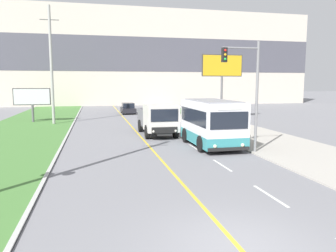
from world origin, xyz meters
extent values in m
plane|color=slate|center=(0.00, 0.00, 0.00)|extent=(300.00, 300.00, 0.00)
cube|color=gold|center=(0.00, 0.00, 0.00)|extent=(0.14, 140.00, 0.01)
cube|color=silver|center=(2.75, 3.20, 0.00)|extent=(0.12, 2.40, 0.01)
cube|color=silver|center=(2.75, 7.80, 0.00)|extent=(0.12, 2.40, 0.01)
cube|color=silver|center=(2.75, 12.40, 0.00)|extent=(0.12, 2.40, 0.01)
cube|color=silver|center=(2.75, 17.00, 0.00)|extent=(0.12, 2.40, 0.01)
cube|color=silver|center=(2.75, 21.60, 0.00)|extent=(0.12, 2.40, 0.01)
cube|color=silver|center=(2.75, 26.20, 0.00)|extent=(0.12, 2.40, 0.01)
cube|color=silver|center=(2.75, 30.80, 0.00)|extent=(0.12, 2.40, 0.01)
cube|color=silver|center=(2.75, 35.40, 0.00)|extent=(0.12, 2.40, 0.01)
cube|color=silver|center=(2.75, 40.00, 0.00)|extent=(0.12, 2.40, 0.01)
cube|color=beige|center=(0.00, 58.42, 9.07)|extent=(80.00, 8.00, 18.14)
cube|color=#4C4C56|center=(0.00, 54.40, 9.53)|extent=(80.00, 0.04, 6.35)
cube|color=silver|center=(3.96, 12.67, 1.61)|extent=(2.58, 5.65, 2.67)
cube|color=teal|center=(3.96, 12.67, 0.62)|extent=(2.60, 5.67, 0.70)
cube|color=black|center=(3.96, 12.67, 2.01)|extent=(2.60, 5.20, 0.93)
cube|color=gray|center=(3.96, 12.67, 2.98)|extent=(2.19, 5.08, 0.08)
cube|color=black|center=(3.96, 9.82, 2.01)|extent=(2.27, 0.04, 0.98)
cube|color=black|center=(3.96, 9.81, 0.38)|extent=(2.53, 0.06, 0.20)
sphere|color=#F4EAB2|center=(3.12, 9.80, 0.57)|extent=(0.20, 0.20, 0.20)
sphere|color=#F4EAB2|center=(4.80, 9.80, 0.57)|extent=(0.20, 0.20, 0.20)
cube|color=white|center=(3.96, 9.82, 2.76)|extent=(1.42, 0.04, 0.28)
cylinder|color=black|center=(2.74, 11.09, 0.50)|extent=(0.28, 1.00, 1.00)
cylinder|color=black|center=(5.18, 11.09, 0.50)|extent=(0.28, 1.00, 1.00)
cylinder|color=black|center=(2.74, 14.48, 0.50)|extent=(0.28, 1.00, 1.00)
cylinder|color=black|center=(5.18, 14.48, 0.50)|extent=(0.28, 1.00, 1.00)
cube|color=black|center=(1.43, 18.62, 0.45)|extent=(1.05, 6.36, 0.20)
cube|color=beige|center=(1.43, 16.74, 1.53)|extent=(2.34, 2.59, 1.98)
cube|color=black|center=(1.43, 15.42, 1.83)|extent=(1.99, 0.04, 0.89)
cube|color=black|center=(1.43, 15.41, 0.77)|extent=(1.87, 0.06, 0.44)
sphere|color=silver|center=(0.61, 15.40, 0.70)|extent=(0.18, 0.18, 0.18)
sphere|color=silver|center=(2.25, 15.40, 0.70)|extent=(0.18, 0.18, 0.18)
cube|color=slate|center=(1.43, 20.04, 0.61)|extent=(2.22, 3.52, 0.12)
cube|color=slate|center=(0.38, 20.04, 1.24)|extent=(0.12, 3.52, 1.39)
cube|color=slate|center=(2.48, 20.04, 1.24)|extent=(0.12, 3.52, 1.39)
cube|color=slate|center=(1.43, 18.35, 1.24)|extent=(2.22, 0.12, 1.39)
cube|color=slate|center=(1.43, 21.74, 1.24)|extent=(2.22, 0.12, 1.39)
cube|color=slate|center=(1.43, 18.35, 2.06)|extent=(2.22, 0.12, 0.24)
cylinder|color=black|center=(0.35, 16.48, 0.52)|extent=(0.30, 1.04, 1.04)
cylinder|color=black|center=(2.51, 16.48, 0.52)|extent=(0.30, 1.04, 1.04)
cylinder|color=black|center=(0.35, 20.22, 0.52)|extent=(0.30, 1.04, 1.04)
cylinder|color=black|center=(2.51, 20.22, 0.52)|extent=(0.30, 1.04, 1.04)
cube|color=black|center=(1.09, 37.69, 0.49)|extent=(1.80, 4.30, 0.61)
cube|color=black|center=(1.09, 37.80, 1.12)|extent=(1.53, 2.36, 0.65)
cylinder|color=black|center=(0.28, 36.40, 0.31)|extent=(0.18, 0.62, 0.62)
cylinder|color=black|center=(1.90, 36.40, 0.31)|extent=(0.18, 0.62, 0.62)
cylinder|color=black|center=(0.28, 38.98, 0.31)|extent=(0.18, 0.62, 0.62)
cylinder|color=black|center=(1.90, 38.98, 0.31)|extent=(0.18, 0.62, 0.62)
cylinder|color=#9E9E99|center=(-7.50, 27.63, 5.85)|extent=(0.28, 0.28, 11.70)
cylinder|color=#4C4C4C|center=(-7.50, 27.63, 10.29)|extent=(1.80, 0.08, 0.08)
cylinder|color=slate|center=(5.78, 10.18, 3.23)|extent=(0.16, 0.16, 6.46)
cylinder|color=slate|center=(4.68, 10.18, 6.06)|extent=(2.20, 0.10, 0.10)
cube|color=black|center=(3.72, 10.18, 5.66)|extent=(0.28, 0.24, 0.80)
sphere|color=red|center=(3.72, 10.05, 5.90)|extent=(0.14, 0.14, 0.14)
sphere|color=orange|center=(3.72, 10.05, 5.66)|extent=(0.14, 0.14, 0.14)
sphere|color=green|center=(3.72, 10.05, 5.42)|extent=(0.14, 0.14, 0.14)
cylinder|color=#59595B|center=(10.68, 27.74, 2.48)|extent=(0.24, 0.24, 4.96)
cube|color=#333333|center=(10.68, 27.74, 6.09)|extent=(4.74, 0.20, 2.42)
cube|color=gold|center=(10.68, 27.63, 6.09)|extent=(4.58, 0.02, 2.26)
cylinder|color=#59595B|center=(-9.82, 29.68, 0.96)|extent=(0.24, 0.24, 1.91)
cube|color=#333333|center=(-9.82, 29.68, 2.72)|extent=(3.72, 0.20, 1.77)
cube|color=silver|center=(-9.82, 29.57, 2.72)|extent=(3.56, 0.02, 1.61)
cylinder|color=gray|center=(6.27, 12.89, 0.36)|extent=(1.04, 1.04, 0.57)
sphere|color=#3D6B33|center=(6.27, 12.89, 0.93)|extent=(0.83, 0.83, 0.83)
cylinder|color=gray|center=(6.35, 18.32, 0.36)|extent=(0.95, 0.95, 0.56)
sphere|color=#3D6B33|center=(6.35, 18.32, 0.90)|extent=(0.76, 0.76, 0.76)
cylinder|color=gray|center=(6.35, 23.76, 0.34)|extent=(1.01, 1.01, 0.52)
sphere|color=#3D6B33|center=(6.35, 23.76, 0.88)|extent=(0.81, 0.81, 0.81)
cylinder|color=gray|center=(6.27, 29.20, 0.36)|extent=(0.97, 0.97, 0.56)
sphere|color=#3D6B33|center=(6.27, 29.20, 0.91)|extent=(0.78, 0.78, 0.78)
camera|label=1|loc=(-3.43, -7.23, 4.06)|focal=35.00mm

